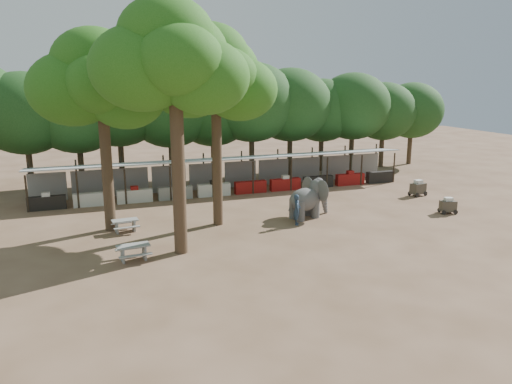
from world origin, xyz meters
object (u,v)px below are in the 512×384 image
object	(u,v)px
yard_tree_left	(98,81)
picnic_table_far	(125,224)
yard_tree_back	(212,75)
cart_front	(448,206)
elephant	(309,198)
handler	(297,210)
cart_back	(418,188)
yard_tree_center	(171,60)
picnic_table_near	(133,250)

from	to	relation	value
yard_tree_left	picnic_table_far	size ratio (longest dim) A/B	7.22
yard_tree_back	cart_front	size ratio (longest dim) A/B	9.58
elephant	handler	xyz separation A→B (m)	(-1.36, -1.22, -0.28)
elephant	cart_back	size ratio (longest dim) A/B	2.40
elephant	handler	size ratio (longest dim) A/B	1.77
yard_tree_center	elephant	distance (m)	12.40
yard_tree_back	picnic_table_near	world-z (taller)	yard_tree_back
yard_tree_back	picnic_table_far	world-z (taller)	yard_tree_back
yard_tree_left	yard_tree_center	bearing A→B (deg)	-59.04
picnic_table_far	yard_tree_center	bearing A→B (deg)	-68.03
cart_front	cart_back	world-z (taller)	cart_back
handler	yard_tree_center	bearing A→B (deg)	130.37
yard_tree_back	cart_front	xyz separation A→B (m)	(14.45, -2.80, -8.04)
yard_tree_center	picnic_table_near	xyz separation A→B (m)	(-2.20, -0.54, -8.71)
yard_tree_center	elephant	xyz separation A→B (m)	(8.81, 3.42, -8.02)
handler	picnic_table_near	distance (m)	10.04
yard_tree_center	cart_back	size ratio (longest dim) A/B	9.07
yard_tree_center	cart_front	bearing A→B (deg)	3.94
yard_tree_center	cart_back	distance (m)	21.38
yard_tree_back	handler	bearing A→B (deg)	-21.99
picnic_table_near	picnic_table_far	size ratio (longest dim) A/B	1.07
yard_tree_back	elephant	xyz separation A→B (m)	(5.81, -0.58, -7.36)
yard_tree_center	yard_tree_back	world-z (taller)	yard_tree_center
elephant	handler	world-z (taller)	elephant
elephant	picnic_table_near	world-z (taller)	elephant
yard_tree_center	picnic_table_far	world-z (taller)	yard_tree_center
yard_tree_center	yard_tree_back	size ratio (longest dim) A/B	1.06
cart_front	cart_back	size ratio (longest dim) A/B	0.89
yard_tree_center	elephant	bearing A→B (deg)	21.23
handler	picnic_table_near	size ratio (longest dim) A/B	1.11
yard_tree_left	cart_front	distance (m)	22.18
yard_tree_left	picnic_table_near	bearing A→B (deg)	-81.74
yard_tree_left	picnic_table_near	distance (m)	9.52
yard_tree_back	handler	distance (m)	9.03
elephant	picnic_table_near	xyz separation A→B (m)	(-11.01, -3.96, -0.69)
yard_tree_center	picnic_table_far	bearing A→B (deg)	117.36
elephant	yard_tree_left	bearing A→B (deg)	155.82
picnic_table_far	cart_front	size ratio (longest dim) A/B	1.29
yard_tree_left	picnic_table_far	xyz separation A→B (m)	(0.87, -0.88, -7.74)
cart_front	handler	bearing A→B (deg)	-171.00
yard_tree_center	picnic_table_near	size ratio (longest dim) A/B	7.40
yard_tree_back	picnic_table_far	distance (m)	9.57
picnic_table_far	picnic_table_near	bearing A→B (deg)	-96.18
picnic_table_near	cart_front	size ratio (longest dim) A/B	1.37
cart_back	yard_tree_left	bearing A→B (deg)	170.01
yard_tree_back	picnic_table_far	size ratio (longest dim) A/B	7.44
picnic_table_far	cart_back	bearing A→B (deg)	-0.78
elephant	cart_back	bearing A→B (deg)	-3.05
yard_tree_center	yard_tree_left	bearing A→B (deg)	120.96
yard_tree_center	yard_tree_back	bearing A→B (deg)	53.14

